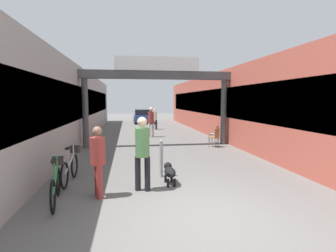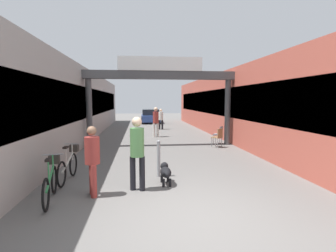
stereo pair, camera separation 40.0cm
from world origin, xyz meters
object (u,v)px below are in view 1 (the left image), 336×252
Objects in this scene: pedestrian_with_dog at (142,149)px; parked_car_blue at (143,116)px; bicycle_green_nearest at (56,182)px; pedestrian_carrying_crate at (151,120)px; pedestrian_companion at (98,157)px; bollard_post_metal at (161,158)px; dog_on_leash at (170,172)px; cafe_chair_wood_nearer at (215,136)px; pedestrian_elderly_walking at (155,118)px; bicycle_silver_second at (71,165)px; cafe_chair_aluminium_farther at (215,133)px.

parked_car_blue is at bearing 86.71° from pedestrian_with_dog.
bicycle_green_nearest is (-1.89, -0.43, -0.61)m from pedestrian_with_dog.
parked_car_blue is at bearing 89.47° from pedestrian_carrying_crate.
pedestrian_carrying_crate is 10.26m from bicycle_green_nearest.
pedestrian_carrying_crate is at bearing 78.03° from pedestrian_companion.
bollard_post_metal is (2.49, 1.52, 0.11)m from bicycle_green_nearest.
bollard_post_metal is (-0.43, -8.30, -0.49)m from pedestrian_carrying_crate.
bicycle_green_nearest is (-0.88, -0.16, -0.49)m from pedestrian_companion.
dog_on_leash is 0.81× the size of cafe_chair_wood_nearer.
pedestrian_companion reaches higher than bollard_post_metal.
pedestrian_with_dog is 2.03× the size of cafe_chair_wood_nearer.
parked_car_blue is (-0.54, 6.09, -0.24)m from pedestrian_elderly_walking.
pedestrian_carrying_crate is 1.06× the size of bicycle_silver_second.
bicycle_green_nearest is 1.89× the size of cafe_chair_aluminium_farther.
bicycle_silver_second is 1.90× the size of cafe_chair_wood_nearer.
parked_car_blue is (3.02, 19.99, 0.21)m from bicycle_green_nearest.
cafe_chair_wood_nearer is (2.05, -7.95, -0.35)m from pedestrian_elderly_walking.
pedestrian_companion is at bearing -139.90° from bollard_post_metal.
bollard_post_metal is at bearing -122.67° from cafe_chair_aluminium_farther.
pedestrian_with_dog is at bearing -97.05° from pedestrian_elderly_walking.
bollard_post_metal is 6.44m from cafe_chair_aluminium_farther.
pedestrian_carrying_crate reaches higher than bollard_post_metal.
parked_car_blue is (0.53, 18.47, 0.10)m from bollard_post_metal.
parked_car_blue is at bearing 83.84° from pedestrian_companion.
pedestrian_elderly_walking is 0.93× the size of bicycle_green_nearest.
pedestrian_companion is 0.96× the size of bicycle_silver_second.
parked_car_blue is (0.39, 19.14, 0.31)m from dog_on_leash.
pedestrian_companion reaches higher than parked_car_blue.
pedestrian_carrying_crate is 2.01× the size of cafe_chair_aluminium_farther.
cafe_chair_wood_nearer is at bearing 50.72° from pedestrian_companion.
pedestrian_companion is at bearing -56.44° from bicycle_silver_second.
bicycle_green_nearest is 9.15m from cafe_chair_aluminium_farther.
dog_on_leash is at bearing -78.82° from bollard_post_metal.
pedestrian_carrying_crate is (2.05, 9.66, 0.11)m from pedestrian_companion.
bicycle_silver_second reaches higher than dog_on_leash.
pedestrian_carrying_crate is 8.32m from bollard_post_metal.
pedestrian_with_dog is 1.34m from bollard_post_metal.
cafe_chair_wood_nearer is (2.69, -3.87, -0.49)m from pedestrian_carrying_crate.
pedestrian_companion is 1.01m from bicycle_green_nearest.
cafe_chair_aluminium_farther is (2.41, -6.96, -0.35)m from pedestrian_elderly_walking.
pedestrian_carrying_crate is at bearing 124.76° from cafe_chair_wood_nearer.
dog_on_leash is at bearing 29.97° from pedestrian_with_dog.
pedestrian_companion reaches higher than bicycle_silver_second.
cafe_chair_aluminium_farther is (5.97, 5.46, 0.10)m from bicycle_silver_second.
parked_car_blue is at bearing 81.41° from bicycle_green_nearest.
bollard_post_metal is at bearing 61.29° from pedestrian_with_dog.
pedestrian_carrying_crate is 2.01× the size of cafe_chair_wood_nearer.
pedestrian_with_dog is 0.45× the size of parked_car_blue.
bollard_post_metal is (0.60, 1.09, -0.50)m from pedestrian_with_dog.
bicycle_silver_second reaches higher than cafe_chair_aluminium_farther.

